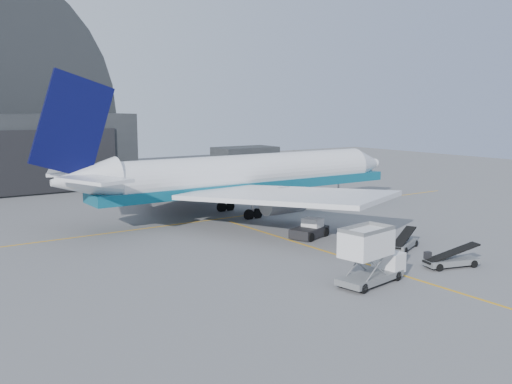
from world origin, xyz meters
TOP-DOWN VIEW (x-y plane):
  - ground at (0.00, 0.00)m, footprint 200.00×200.00m
  - taxi_lines at (0.00, 12.67)m, footprint 80.00×42.12m
  - distant_bldg_a at (38.00, 72.00)m, footprint 14.00×8.00m
  - distant_bldg_b at (55.00, 68.00)m, footprint 8.00×6.00m
  - airliner at (3.17, 20.94)m, footprint 48.41×46.94m
  - catering_truck at (-3.79, -7.83)m, footprint 6.32×3.16m
  - pushback_tug at (2.49, 6.57)m, footprint 4.67×3.53m
  - belt_loader_a at (6.49, -2.12)m, footprint 4.65×3.08m
  - belt_loader_b at (5.05, -8.39)m, footprint 5.02×2.80m
  - traffic_cone at (2.83, -2.04)m, footprint 0.34×0.34m

SIDE VIEW (x-z plane):
  - ground at x=0.00m, z-range 0.00..0.00m
  - distant_bldg_a at x=38.00m, z-range -2.00..2.00m
  - distant_bldg_b at x=55.00m, z-range -1.40..1.40m
  - taxi_lines at x=0.00m, z-range 0.00..0.02m
  - traffic_cone at x=2.83m, z-range -0.01..0.48m
  - belt_loader_a at x=6.49m, z-range -0.34..1.43m
  - belt_loader_b at x=5.05m, z-range -0.36..1.52m
  - pushback_tug at x=2.49m, z-range -0.24..1.68m
  - catering_truck at x=-3.79m, z-range 0.03..4.18m
  - airliner at x=3.17m, z-range -3.74..13.25m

